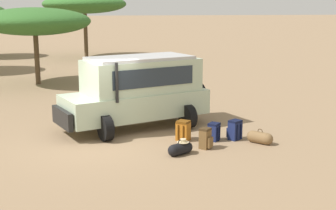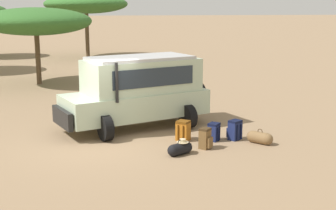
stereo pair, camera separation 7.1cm
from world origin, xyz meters
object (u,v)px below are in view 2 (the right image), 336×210
object	(u,v)px
duffel_bag_soft_canvas	(260,138)
backpack_near_rear_wheel	(183,131)
safari_vehicle	(138,90)
acacia_tree_far_right	(86,4)
backpack_outermost	(213,132)
backpack_cluster_center	(235,130)
acacia_tree_right_mid	(36,22)
duffel_bag_low_black_case	(180,149)
backpack_beside_front_wheel	(205,139)

from	to	relation	value
duffel_bag_soft_canvas	backpack_near_rear_wheel	bearing A→B (deg)	163.50
safari_vehicle	backpack_near_rear_wheel	bearing A→B (deg)	-55.14
safari_vehicle	acacia_tree_far_right	world-z (taller)	acacia_tree_far_right
backpack_near_rear_wheel	backpack_outermost	distance (m)	0.94
backpack_cluster_center	acacia_tree_right_mid	size ratio (longest dim) A/B	0.11
backpack_cluster_center	backpack_near_rear_wheel	size ratio (longest dim) A/B	1.00
duffel_bag_soft_canvas	duffel_bag_low_black_case	bearing A→B (deg)	-164.26
backpack_outermost	duffel_bag_low_black_case	world-z (taller)	backpack_outermost
backpack_outermost	duffel_bag_soft_canvas	bearing A→B (deg)	-20.40
duffel_bag_soft_canvas	acacia_tree_far_right	world-z (taller)	acacia_tree_far_right
backpack_beside_front_wheel	backpack_near_rear_wheel	bearing A→B (deg)	117.61
backpack_beside_front_wheel	acacia_tree_right_mid	distance (m)	14.19
backpack_beside_front_wheel	backpack_cluster_center	xyz separation A→B (m)	(1.11, 0.79, 0.00)
safari_vehicle	backpack_beside_front_wheel	bearing A→B (deg)	-57.50
backpack_near_rear_wheel	acacia_tree_far_right	world-z (taller)	acacia_tree_far_right
safari_vehicle	backpack_cluster_center	distance (m)	3.61
duffel_bag_low_black_case	safari_vehicle	bearing A→B (deg)	106.12
backpack_cluster_center	acacia_tree_far_right	size ratio (longest dim) A/B	0.09
backpack_outermost	duffel_bag_low_black_case	xyz separation A→B (m)	(-1.26, -1.22, -0.10)
acacia_tree_right_mid	acacia_tree_far_right	world-z (taller)	acacia_tree_far_right
acacia_tree_far_right	duffel_bag_soft_canvas	bearing A→B (deg)	-76.53
backpack_cluster_center	backpack_outermost	size ratio (longest dim) A/B	1.11
duffel_bag_low_black_case	duffel_bag_soft_canvas	world-z (taller)	duffel_bag_soft_canvas
safari_vehicle	acacia_tree_far_right	size ratio (longest dim) A/B	0.79
backpack_near_rear_wheel	backpack_outermost	bearing A→B (deg)	-10.59
duffel_bag_low_black_case	acacia_tree_far_right	xyz separation A→B (m)	(-3.25, 25.08, 3.97)
safari_vehicle	backpack_beside_front_wheel	distance (m)	3.41
backpack_beside_front_wheel	duffel_bag_low_black_case	bearing A→B (deg)	-151.18
safari_vehicle	duffel_bag_low_black_case	world-z (taller)	safari_vehicle
duffel_bag_soft_canvas	acacia_tree_right_mid	distance (m)	14.85
duffel_bag_low_black_case	backpack_outermost	bearing A→B (deg)	44.25
backpack_near_rear_wheel	duffel_bag_low_black_case	size ratio (longest dim) A/B	0.83
backpack_cluster_center	backpack_outermost	bearing A→B (deg)	-178.55
backpack_near_rear_wheel	acacia_tree_right_mid	bearing A→B (deg)	116.93
safari_vehicle	duffel_bag_soft_canvas	size ratio (longest dim) A/B	7.54
backpack_cluster_center	backpack_outermost	xyz separation A→B (m)	(-0.68, -0.02, -0.03)
backpack_outermost	backpack_beside_front_wheel	bearing A→B (deg)	-119.20
backpack_outermost	duffel_bag_low_black_case	distance (m)	1.76
acacia_tree_right_mid	acacia_tree_far_right	distance (m)	12.50
safari_vehicle	duffel_bag_soft_canvas	xyz separation A→B (m)	(3.51, -2.48, -1.11)
duffel_bag_soft_canvas	acacia_tree_far_right	bearing A→B (deg)	103.47
backpack_cluster_center	backpack_outermost	distance (m)	0.68
duffel_bag_low_black_case	backpack_near_rear_wheel	bearing A→B (deg)	76.56
backpack_beside_front_wheel	backpack_near_rear_wheel	xyz separation A→B (m)	(-0.49, 0.94, 0.01)
backpack_cluster_center	duffel_bag_low_black_case	distance (m)	2.31
backpack_beside_front_wheel	backpack_near_rear_wheel	distance (m)	1.06
backpack_near_rear_wheel	acacia_tree_right_mid	world-z (taller)	acacia_tree_right_mid
duffel_bag_low_black_case	duffel_bag_soft_canvas	distance (m)	2.69
duffel_bag_soft_canvas	backpack_cluster_center	bearing A→B (deg)	141.67
safari_vehicle	backpack_near_rear_wheel	distance (m)	2.42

